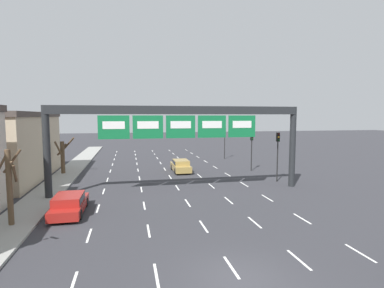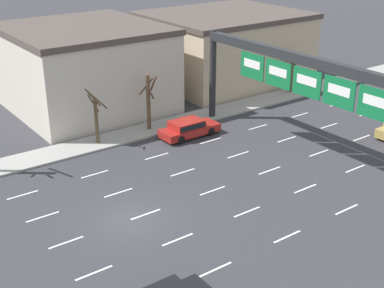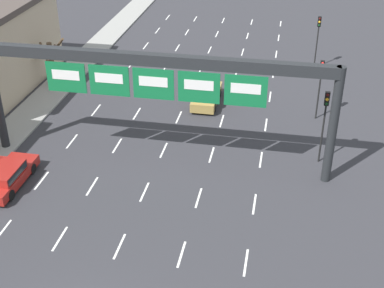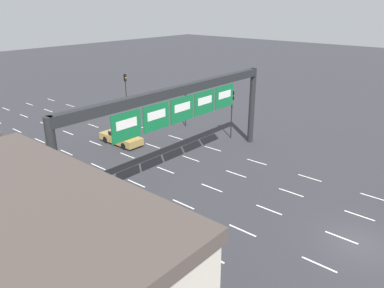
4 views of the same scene
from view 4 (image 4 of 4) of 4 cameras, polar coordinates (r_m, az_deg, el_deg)
ground_plane at (r=24.99m, az=24.00°, el=-13.76°), size 220.00×220.00×0.00m
lane_dashes at (r=30.53m, az=-0.70°, el=-5.29°), size 13.32×67.00×0.01m
sign_gantry at (r=28.95m, az=-1.97°, el=5.81°), size 21.96×0.70×7.50m
car_red at (r=22.97m, az=-8.38°, el=-12.99°), size 1.95×4.87×1.37m
car_gold at (r=38.25m, az=-10.69°, el=1.11°), size 1.88×4.77×1.45m
traffic_light_near_gantry at (r=49.70m, az=-10.08°, el=8.87°), size 0.30×0.35×4.79m
traffic_light_mid_block at (r=38.69m, az=6.13°, el=5.89°), size 0.30×0.35×4.99m
traffic_light_far_end at (r=42.42m, az=-0.98°, el=6.99°), size 0.30×0.35×4.62m
tree_bare_second at (r=16.73m, az=-0.18°, el=-20.79°), size 1.16×1.55×4.59m
tree_bare_third at (r=19.23m, az=-11.90°, el=-13.74°), size 1.42×1.24×4.55m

